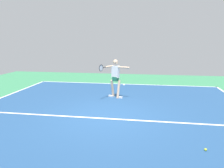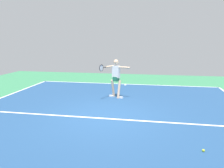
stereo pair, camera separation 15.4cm
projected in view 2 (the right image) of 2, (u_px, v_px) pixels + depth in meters
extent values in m
plane|color=#388456|center=(107.00, 116.00, 7.57)|extent=(19.84, 19.84, 0.00)
cube|color=navy|center=(107.00, 116.00, 7.57)|extent=(10.79, 11.70, 0.00)
cube|color=white|center=(126.00, 84.00, 13.16)|extent=(10.79, 0.10, 0.01)
cube|color=white|center=(105.00, 118.00, 7.32)|extent=(8.10, 0.10, 0.01)
cube|color=white|center=(125.00, 85.00, 12.97)|extent=(0.10, 0.30, 0.01)
cylinder|color=beige|center=(119.00, 89.00, 9.90)|extent=(0.21, 0.29, 0.85)
cube|color=white|center=(120.00, 97.00, 9.93)|extent=(0.26, 0.19, 0.07)
cylinder|color=beige|center=(113.00, 88.00, 10.08)|extent=(0.21, 0.29, 0.85)
cube|color=white|center=(112.00, 96.00, 10.19)|extent=(0.26, 0.19, 0.07)
cube|color=#1E664C|center=(116.00, 79.00, 9.89)|extent=(0.31, 0.28, 0.20)
cube|color=white|center=(116.00, 72.00, 9.83)|extent=(0.38, 0.30, 0.55)
sphere|color=beige|center=(116.00, 62.00, 9.74)|extent=(0.22, 0.22, 0.22)
cylinder|color=beige|center=(124.00, 67.00, 9.54)|extent=(0.54, 0.29, 0.08)
cylinder|color=beige|center=(110.00, 66.00, 9.64)|extent=(0.29, 0.54, 0.08)
cylinder|color=black|center=(105.00, 67.00, 9.33)|extent=(0.11, 0.21, 0.03)
torus|color=black|center=(101.00, 68.00, 9.12)|extent=(0.14, 0.28, 0.29)
cylinder|color=silver|center=(101.00, 68.00, 9.12)|extent=(0.10, 0.23, 0.25)
sphere|color=#CCE033|center=(203.00, 150.00, 5.13)|extent=(0.07, 0.07, 0.07)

